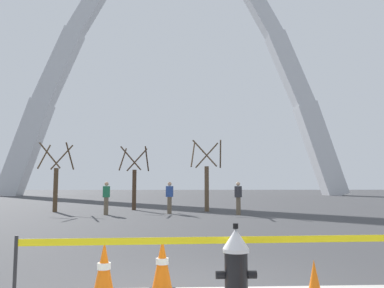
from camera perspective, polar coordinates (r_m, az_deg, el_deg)
name	(u,v)px	position (r m, az deg, el deg)	size (l,w,h in m)	color
fire_hydrant	(236,271)	(4.69, 6.35, -17.65)	(0.46, 0.48, 0.99)	black
caution_tape_barrier	(262,255)	(4.91, 9.98, -15.46)	(5.63, 0.27, 0.86)	#232326
traffic_cone_by_hydrant	(104,271)	(5.31, -12.56, -17.38)	(0.36, 0.36, 0.73)	black
traffic_cone_curb_edge	(162,266)	(5.52, -4.31, -17.05)	(0.36, 0.36, 0.73)	black
monument_arch	(176,72)	(57.59, -2.32, 10.26)	(48.17, 2.83, 39.87)	silver
tree_far_left	(56,181)	(22.71, -19.02, -5.08)	(1.71, 1.72, 3.70)	brown
tree_left_mid	(134,182)	(23.38, -8.31, -5.41)	(1.70, 1.71, 3.66)	#473323
tree_center_left	(207,180)	(21.90, 2.11, -5.18)	(1.79, 1.80, 3.87)	brown
pedestrian_walking_left	(238,198)	(19.48, 6.68, -7.70)	(0.38, 0.38, 1.59)	brown
pedestrian_standing_center	(106,198)	(19.80, -12.24, -7.58)	(0.36, 0.24, 1.59)	brown
pedestrian_walking_right	(170,197)	(20.18, -3.26, -7.67)	(0.38, 0.28, 1.59)	brown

